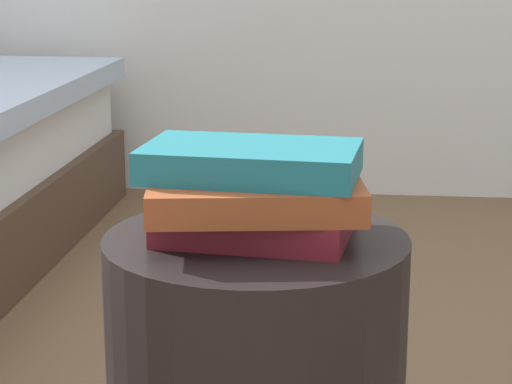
# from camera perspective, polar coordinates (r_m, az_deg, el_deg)

# --- Properties ---
(book_maroon) EXTENTS (0.26, 0.21, 0.04)m
(book_maroon) POSITION_cam_1_polar(r_m,az_deg,el_deg) (1.26, 0.01, -1.68)
(book_maroon) COLOR maroon
(book_maroon) RESTS_ON side_table
(book_rust) EXTENTS (0.29, 0.22, 0.04)m
(book_rust) POSITION_cam_1_polar(r_m,az_deg,el_deg) (1.23, 0.06, -0.15)
(book_rust) COLOR #994723
(book_rust) RESTS_ON book_maroon
(book_teal) EXTENTS (0.28, 0.19, 0.04)m
(book_teal) POSITION_cam_1_polar(r_m,az_deg,el_deg) (1.23, -0.31, 1.79)
(book_teal) COLOR #1E727F
(book_teal) RESTS_ON book_rust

